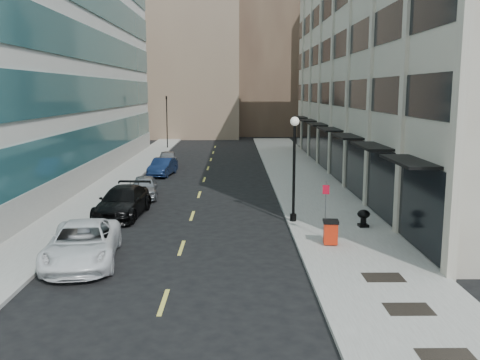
{
  "coord_description": "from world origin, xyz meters",
  "views": [
    {
      "loc": [
        2.28,
        -14.33,
        6.73
      ],
      "look_at": [
        2.57,
        11.51,
        2.39
      ],
      "focal_mm": 40.0,
      "sensor_mm": 36.0,
      "label": 1
    }
  ],
  "objects_px": {
    "car_black_pickup": "(123,202)",
    "car_blue_sedan": "(163,167)",
    "car_silver_sedan": "(144,187)",
    "urn_planter": "(364,216)",
    "lamppost": "(294,159)",
    "car_grey_sedan": "(168,159)",
    "sign_post": "(326,202)",
    "car_white_van": "(82,244)",
    "traffic_signal": "(166,99)",
    "trash_bin": "(330,231)"
  },
  "relations": [
    {
      "from": "car_silver_sedan",
      "to": "urn_planter",
      "type": "height_order",
      "value": "car_silver_sedan"
    },
    {
      "from": "car_silver_sedan",
      "to": "sign_post",
      "type": "height_order",
      "value": "sign_post"
    },
    {
      "from": "car_silver_sedan",
      "to": "lamppost",
      "type": "height_order",
      "value": "lamppost"
    },
    {
      "from": "traffic_signal",
      "to": "car_black_pickup",
      "type": "bearing_deg",
      "value": -87.02
    },
    {
      "from": "car_white_van",
      "to": "lamppost",
      "type": "xyz_separation_m",
      "value": [
        8.99,
        6.2,
        2.54
      ]
    },
    {
      "from": "traffic_signal",
      "to": "car_grey_sedan",
      "type": "height_order",
      "value": "traffic_signal"
    },
    {
      "from": "car_black_pickup",
      "to": "trash_bin",
      "type": "relative_size",
      "value": 5.09
    },
    {
      "from": "car_blue_sedan",
      "to": "sign_post",
      "type": "distance_m",
      "value": 21.31
    },
    {
      "from": "traffic_signal",
      "to": "urn_planter",
      "type": "xyz_separation_m",
      "value": [
        14.1,
        -37.02,
        -5.05
      ]
    },
    {
      "from": "car_black_pickup",
      "to": "traffic_signal",
      "type": "bearing_deg",
      "value": 97.28
    },
    {
      "from": "car_white_van",
      "to": "car_black_pickup",
      "type": "xyz_separation_m",
      "value": [
        -0.04,
        7.92,
        0.0
      ]
    },
    {
      "from": "car_black_pickup",
      "to": "car_blue_sedan",
      "type": "height_order",
      "value": "car_black_pickup"
    },
    {
      "from": "lamppost",
      "to": "car_blue_sedan",
      "type": "bearing_deg",
      "value": 118.92
    },
    {
      "from": "urn_planter",
      "to": "car_blue_sedan",
      "type": "bearing_deg",
      "value": 125.25
    },
    {
      "from": "car_white_van",
      "to": "car_silver_sedan",
      "type": "relative_size",
      "value": 1.41
    },
    {
      "from": "trash_bin",
      "to": "traffic_signal",
      "type": "bearing_deg",
      "value": 111.37
    },
    {
      "from": "car_grey_sedan",
      "to": "sign_post",
      "type": "distance_m",
      "value": 25.57
    },
    {
      "from": "traffic_signal",
      "to": "urn_planter",
      "type": "distance_m",
      "value": 39.94
    },
    {
      "from": "car_black_pickup",
      "to": "car_silver_sedan",
      "type": "xyz_separation_m",
      "value": [
        0.3,
        5.12,
        -0.1
      ]
    },
    {
      "from": "car_black_pickup",
      "to": "car_grey_sedan",
      "type": "height_order",
      "value": "car_black_pickup"
    },
    {
      "from": "car_grey_sedan",
      "to": "lamppost",
      "type": "height_order",
      "value": "lamppost"
    },
    {
      "from": "traffic_signal",
      "to": "car_silver_sedan",
      "type": "bearing_deg",
      "value": -85.89
    },
    {
      "from": "traffic_signal",
      "to": "lamppost",
      "type": "bearing_deg",
      "value": -73.21
    },
    {
      "from": "car_grey_sedan",
      "to": "urn_planter",
      "type": "distance_m",
      "value": 24.86
    },
    {
      "from": "traffic_signal",
      "to": "car_white_van",
      "type": "xyz_separation_m",
      "value": [
        1.81,
        -42.0,
        -4.93
      ]
    },
    {
      "from": "lamppost",
      "to": "car_grey_sedan",
      "type": "bearing_deg",
      "value": 113.51
    },
    {
      "from": "traffic_signal",
      "to": "lamppost",
      "type": "height_order",
      "value": "traffic_signal"
    },
    {
      "from": "car_grey_sedan",
      "to": "lamppost",
      "type": "distance_m",
      "value": 22.44
    },
    {
      "from": "car_grey_sedan",
      "to": "trash_bin",
      "type": "relative_size",
      "value": 3.96
    },
    {
      "from": "car_silver_sedan",
      "to": "urn_planter",
      "type": "distance_m",
      "value": 14.47
    },
    {
      "from": "car_black_pickup",
      "to": "lamppost",
      "type": "bearing_deg",
      "value": -6.49
    },
    {
      "from": "sign_post",
      "to": "urn_planter",
      "type": "bearing_deg",
      "value": 55.05
    },
    {
      "from": "car_blue_sedan",
      "to": "lamppost",
      "type": "relative_size",
      "value": 0.78
    },
    {
      "from": "car_black_pickup",
      "to": "car_blue_sedan",
      "type": "xyz_separation_m",
      "value": [
        0.3,
        14.08,
        -0.1
      ]
    },
    {
      "from": "car_black_pickup",
      "to": "trash_bin",
      "type": "xyz_separation_m",
      "value": [
        10.16,
        -5.96,
        -0.07
      ]
    },
    {
      "from": "car_black_pickup",
      "to": "urn_planter",
      "type": "height_order",
      "value": "car_black_pickup"
    },
    {
      "from": "car_blue_sedan",
      "to": "urn_planter",
      "type": "distance_m",
      "value": 20.84
    },
    {
      "from": "car_blue_sedan",
      "to": "lamppost",
      "type": "bearing_deg",
      "value": -53.11
    },
    {
      "from": "car_silver_sedan",
      "to": "car_grey_sedan",
      "type": "bearing_deg",
      "value": 83.86
    },
    {
      "from": "car_black_pickup",
      "to": "car_grey_sedan",
      "type": "relative_size",
      "value": 1.29
    },
    {
      "from": "trash_bin",
      "to": "lamppost",
      "type": "height_order",
      "value": "lamppost"
    },
    {
      "from": "traffic_signal",
      "to": "car_white_van",
      "type": "bearing_deg",
      "value": -87.53
    },
    {
      "from": "lamppost",
      "to": "sign_post",
      "type": "xyz_separation_m",
      "value": [
        1.1,
        -3.08,
        -1.54
      ]
    },
    {
      "from": "car_white_van",
      "to": "car_grey_sedan",
      "type": "bearing_deg",
      "value": 82.16
    },
    {
      "from": "urn_planter",
      "to": "car_white_van",
      "type": "bearing_deg",
      "value": -157.94
    },
    {
      "from": "car_blue_sedan",
      "to": "urn_planter",
      "type": "xyz_separation_m",
      "value": [
        12.03,
        -17.02,
        -0.03
      ]
    },
    {
      "from": "car_white_van",
      "to": "lamppost",
      "type": "height_order",
      "value": "lamppost"
    },
    {
      "from": "traffic_signal",
      "to": "trash_bin",
      "type": "xyz_separation_m",
      "value": [
        11.94,
        -40.03,
        -4.99
      ]
    },
    {
      "from": "car_silver_sedan",
      "to": "trash_bin",
      "type": "xyz_separation_m",
      "value": [
        9.86,
        -11.07,
        0.04
      ]
    },
    {
      "from": "urn_planter",
      "to": "sign_post",
      "type": "bearing_deg",
      "value": -139.92
    }
  ]
}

